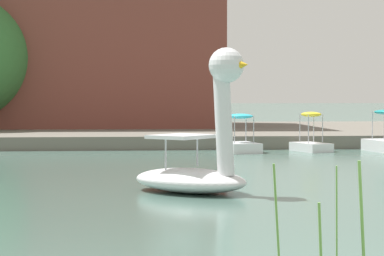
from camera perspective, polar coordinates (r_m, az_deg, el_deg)
The scene contains 5 objects.
shore_bank_far at distance 39.99m, azimuth -0.96°, elevation -0.35°, with size 145.42×19.36×0.55m, color #6B665B.
swan_boat at distance 16.49m, azimuth 0.49°, elevation -2.16°, with size 3.16×3.05×3.16m.
pedal_boat_yellow at distance 29.98m, azimuth 9.00°, elevation -0.98°, with size 1.46×1.99×1.56m.
pedal_boat_cyan at distance 29.14m, azimuth 3.67°, elevation -0.98°, with size 1.49×2.06×1.50m.
apartment_block at distance 43.91m, azimuth -11.07°, elevation 8.20°, with size 19.51×11.31×12.25m, color brown.
Camera 1 is at (-2.77, -6.09, 2.07)m, focal length 70.49 mm.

